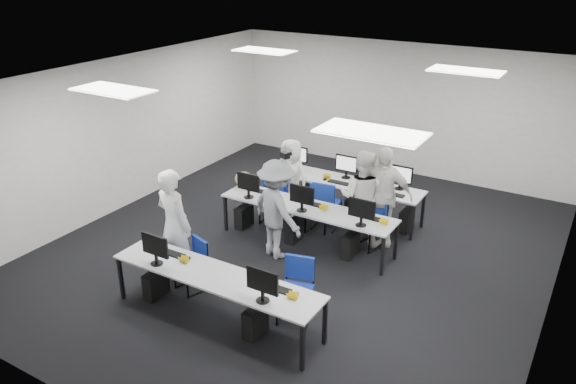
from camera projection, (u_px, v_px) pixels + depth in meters
The scene contains 23 objects.
room at pixel (302, 169), 9.28m from camera, with size 9.00×9.02×3.00m.
ceiling_panels at pixel (303, 80), 8.69m from camera, with size 5.20×4.60×0.02m.
desk_front at pixel (215, 278), 7.71m from camera, with size 3.20×0.70×0.73m.
desk_mid at pixel (307, 209), 9.77m from camera, with size 3.20×0.70×0.73m.
desk_back at pixel (342, 183), 10.87m from camera, with size 3.20×0.70×0.73m.
equipment_front at pixel (205, 295), 7.92m from camera, with size 2.51×0.41×1.19m.
equipment_mid at pixel (297, 224), 9.97m from camera, with size 2.91×0.41×1.19m.
equipment_back at pixel (351, 200), 10.92m from camera, with size 2.91×0.41×1.19m.
chair_0 at pixel (193, 274), 8.62m from camera, with size 0.51×0.53×0.81m.
chair_1 at pixel (296, 301), 7.90m from camera, with size 0.54×0.57×0.91m.
chair_2 at pixel (274, 207), 10.79m from camera, with size 0.50×0.53×0.89m.
chair_3 at pixel (317, 216), 10.48m from camera, with size 0.52×0.54×0.83m.
chair_4 at pixel (370, 232), 9.87m from camera, with size 0.56×0.58×0.88m.
chair_5 at pixel (277, 199), 11.08m from camera, with size 0.57×0.60×0.96m.
chair_6 at pixel (326, 212), 10.57m from camera, with size 0.52×0.55×0.94m.
chair_7 at pixel (374, 227), 10.09m from camera, with size 0.48×0.51×0.82m.
handbag at pixel (244, 179), 10.51m from camera, with size 0.37×0.23×0.30m, color tan.
student_0 at pixel (174, 225), 8.67m from camera, with size 0.67×0.44×1.85m, color white.
student_1 at pixel (362, 197), 9.80m from camera, with size 0.84×0.65×1.72m, color white.
student_2 at pixel (291, 178), 10.88m from camera, with size 0.75×0.49×1.54m, color white.
student_3 at pixel (382, 196), 9.74m from camera, with size 1.06×0.44×1.81m, color white.
photographer at pixel (277, 209), 9.34m from camera, with size 1.11×0.64×1.72m, color gray.
dslr_camera at pixel (285, 155), 9.07m from camera, with size 0.14×0.18×0.10m, color black.
Camera 1 is at (4.24, -7.57, 4.83)m, focal length 35.00 mm.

